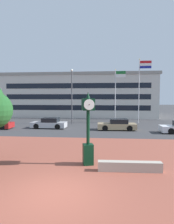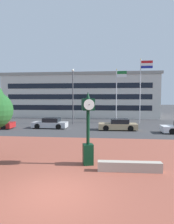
% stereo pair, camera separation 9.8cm
% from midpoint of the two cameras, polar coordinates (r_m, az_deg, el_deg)
% --- Properties ---
extents(ground_plane, '(200.00, 200.00, 0.00)m').
position_cam_midpoint_polar(ground_plane, '(8.38, -9.26, -22.23)').
color(ground_plane, '#38383A').
extents(plaza_brick_paving, '(44.00, 14.67, 0.01)m').
position_cam_midpoint_polar(plaza_brick_paving, '(11.38, -4.73, -14.89)').
color(plaza_brick_paving, brown).
rests_on(plaza_brick_paving, ground).
extents(planter_wall, '(3.21, 0.50, 0.50)m').
position_cam_midpoint_polar(planter_wall, '(10.53, 12.45, -15.16)').
color(planter_wall, '#ADA393').
rests_on(planter_wall, ground).
extents(street_clock, '(0.79, 0.83, 4.05)m').
position_cam_midpoint_polar(street_clock, '(10.90, 0.55, -5.31)').
color(street_clock, black).
rests_on(street_clock, ground).
extents(car_street_near, '(4.43, 1.96, 1.28)m').
position_cam_midpoint_polar(car_street_near, '(22.98, 9.10, -3.75)').
color(car_street_near, tan).
rests_on(car_street_near, ground).
extents(car_street_distant, '(4.24, 1.92, 1.28)m').
position_cam_midpoint_polar(car_street_distant, '(24.46, -10.46, -3.29)').
color(car_street_distant, '#B7BABF').
rests_on(car_street_distant, ground).
extents(flagpole_primary, '(1.53, 0.14, 7.86)m').
position_cam_midpoint_polar(flagpole_primary, '(29.32, 8.91, 5.90)').
color(flagpole_primary, silver).
rests_on(flagpole_primary, ground).
extents(flagpole_secondary, '(1.76, 0.14, 9.28)m').
position_cam_midpoint_polar(flagpole_secondary, '(29.74, 15.65, 7.61)').
color(flagpole_secondary, silver).
rests_on(flagpole_secondary, ground).
extents(civic_building, '(29.17, 14.56, 8.25)m').
position_cam_midpoint_polar(civic_building, '(42.01, -1.21, 4.75)').
color(civic_building, beige).
rests_on(civic_building, ground).
extents(street_lamp_post, '(0.36, 0.36, 7.67)m').
position_cam_midpoint_polar(street_lamp_post, '(27.62, -4.00, 6.01)').
color(street_lamp_post, '#4C4C51').
rests_on(street_lamp_post, ground).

